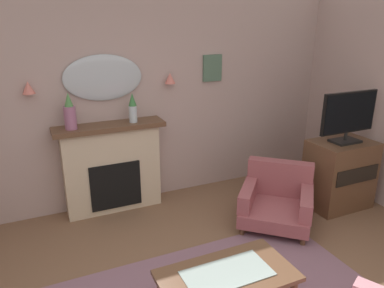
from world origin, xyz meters
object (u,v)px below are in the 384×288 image
(armchair_near_fireplace, at_px, (277,199))
(framed_picture, at_px, (212,68))
(wall_sconce_left, at_px, (28,88))
(wall_mirror, at_px, (103,78))
(tv_flatscreen, at_px, (349,116))
(coffee_table, at_px, (227,279))
(tv_cabinet, at_px, (339,174))
(wall_sconce_right, at_px, (170,78))
(fireplace, at_px, (113,168))
(mantel_vase_left, at_px, (70,114))
(mantel_vase_right, at_px, (133,108))

(armchair_near_fireplace, bearing_deg, framed_picture, 100.32)
(wall_sconce_left, bearing_deg, wall_mirror, 3.37)
(wall_mirror, relative_size, armchair_near_fireplace, 0.84)
(wall_mirror, relative_size, tv_flatscreen, 1.14)
(coffee_table, relative_size, tv_flatscreen, 1.31)
(tv_cabinet, relative_size, tv_flatscreen, 1.07)
(wall_mirror, height_order, wall_sconce_right, wall_mirror)
(wall_mirror, relative_size, coffee_table, 0.87)
(fireplace, relative_size, tv_cabinet, 1.51)
(tv_cabinet, bearing_deg, mantel_vase_left, 160.82)
(framed_picture, height_order, coffee_table, framed_picture)
(mantel_vase_right, height_order, tv_flatscreen, tv_flatscreen)
(wall_mirror, xyz_separation_m, wall_sconce_left, (-0.85, -0.05, -0.05))
(mantel_vase_left, relative_size, framed_picture, 1.20)
(mantel_vase_left, xyz_separation_m, coffee_table, (0.86, -2.23, -0.96))
(mantel_vase_right, bearing_deg, tv_flatscreen, -24.86)
(mantel_vase_right, xyz_separation_m, coffee_table, (0.11, -2.23, -0.96))
(mantel_vase_left, distance_m, armchair_near_fireplace, 2.67)
(coffee_table, distance_m, armchair_near_fireplace, 1.73)
(wall_sconce_right, height_order, framed_picture, framed_picture)
(mantel_vase_left, relative_size, tv_flatscreen, 0.52)
(mantel_vase_right, bearing_deg, wall_sconce_right, 12.31)
(mantel_vase_left, relative_size, armchair_near_fireplace, 0.38)
(mantel_vase_right, height_order, wall_mirror, wall_mirror)
(coffee_table, xyz_separation_m, tv_flatscreen, (2.33, 1.10, 0.86))
(mantel_vase_right, xyz_separation_m, armchair_near_fireplace, (1.44, -1.13, -1.04))
(wall_sconce_right, bearing_deg, mantel_vase_right, -167.69)
(fireplace, xyz_separation_m, wall_sconce_left, (-0.85, 0.09, 1.09))
(framed_picture, bearing_deg, wall_mirror, -179.62)
(framed_picture, bearing_deg, coffee_table, -114.39)
(mantel_vase_right, height_order, coffee_table, mantel_vase_right)
(mantel_vase_left, xyz_separation_m, framed_picture, (1.95, 0.18, 0.40))
(fireplace, relative_size, framed_picture, 3.78)
(fireplace, distance_m, framed_picture, 1.91)
(coffee_table, bearing_deg, wall_mirror, 99.61)
(mantel_vase_right, relative_size, wall_sconce_left, 2.64)
(fireplace, bearing_deg, wall_sconce_left, 173.84)
(wall_mirror, distance_m, wall_sconce_left, 0.85)
(wall_sconce_left, xyz_separation_m, tv_cabinet, (3.59, -1.23, -1.21))
(wall_sconce_left, bearing_deg, mantel_vase_right, -5.96)
(wall_sconce_left, distance_m, tv_flatscreen, 3.83)
(mantel_vase_left, height_order, coffee_table, mantel_vase_left)
(fireplace, height_order, wall_sconce_left, wall_sconce_left)
(wall_sconce_right, relative_size, tv_cabinet, 0.16)
(wall_sconce_right, bearing_deg, fireplace, -173.84)
(framed_picture, relative_size, armchair_near_fireplace, 0.31)
(mantel_vase_left, height_order, framed_picture, framed_picture)
(mantel_vase_left, height_order, armchair_near_fireplace, mantel_vase_left)
(mantel_vase_right, distance_m, wall_sconce_left, 1.20)
(mantel_vase_left, relative_size, wall_sconce_right, 3.10)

